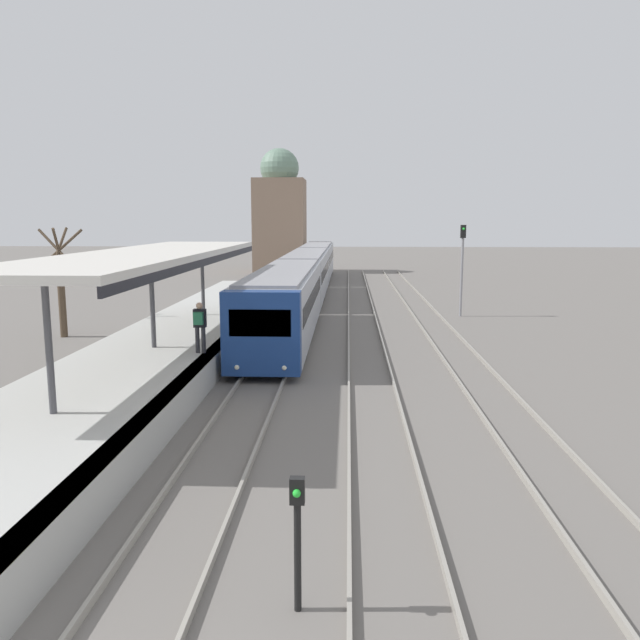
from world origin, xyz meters
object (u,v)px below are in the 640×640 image
person_on_platform (200,323)px  signal_post_near (297,529)px  signal_mast_far (462,259)px  train_near (306,273)px

person_on_platform → signal_post_near: person_on_platform is taller
signal_post_near → person_on_platform: bearing=109.0°
person_on_platform → signal_mast_far: 18.23m
signal_post_near → signal_mast_far: size_ratio=0.38×
train_near → signal_post_near: 33.71m
person_on_platform → signal_mast_far: bearing=52.7°
person_on_platform → train_near: 21.66m
signal_post_near → train_near: bearing=93.6°
train_near → signal_post_near: size_ratio=23.07×
person_on_platform → train_near: train_near is taller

